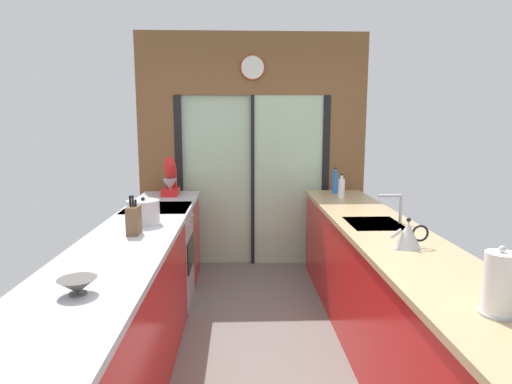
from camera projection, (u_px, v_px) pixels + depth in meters
ground_plane at (259, 334)px, 3.52m from camera, size 5.04×7.60×0.02m
back_wall_unit at (253, 137)px, 5.05m from camera, size 2.64×0.12×2.70m
left_counter_run at (129, 305)px, 2.95m from camera, size 0.62×3.80×0.92m
right_counter_run at (385, 292)px, 3.18m from camera, size 0.62×3.80×0.92m
sink_faucet at (396, 204)px, 3.33m from camera, size 0.19×0.02×0.23m
oven_range at (159, 256)px, 4.05m from camera, size 0.60×0.60×0.92m
mixing_bowl at (77, 286)px, 1.96m from camera, size 0.18×0.18×0.08m
knife_block at (134, 220)px, 3.01m from camera, size 0.08×0.14×0.28m
stand_mixer at (170, 180)px, 4.60m from camera, size 0.17×0.27×0.42m
stock_pot at (143, 212)px, 3.31m from camera, size 0.25×0.25×0.21m
kettle at (408, 235)px, 2.69m from camera, size 0.24×0.16×0.19m
soap_bottle_near at (341, 188)px, 4.44m from camera, size 0.07×0.07×0.25m
soap_bottle_far at (335, 182)px, 4.74m from camera, size 0.06×0.06×0.28m
paper_towel_roll at (499, 284)px, 1.74m from camera, size 0.14×0.14×0.29m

